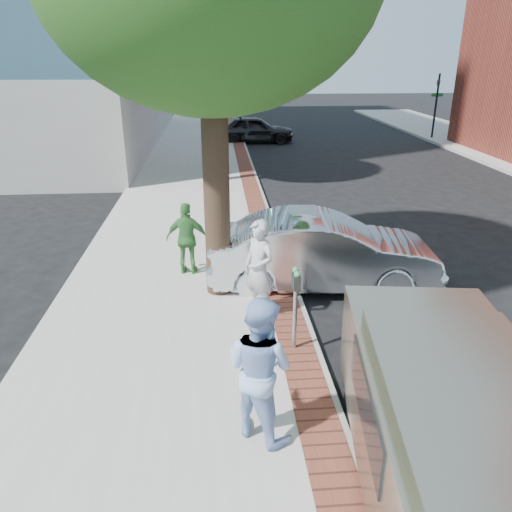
{
  "coord_description": "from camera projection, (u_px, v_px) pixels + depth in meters",
  "views": [
    {
      "loc": [
        -0.59,
        -7.74,
        4.84
      ],
      "look_at": [
        0.13,
        1.2,
        1.2
      ],
      "focal_mm": 35.0,
      "sensor_mm": 36.0,
      "label": 1
    }
  ],
  "objects": [
    {
      "name": "bg_car",
      "position": [
        255.0,
        129.0,
        29.03
      ],
      "size": [
        4.55,
        1.88,
        1.54
      ],
      "primitive_type": "imported",
      "rotation": [
        0.0,
        0.0,
        1.56
      ],
      "color": "black",
      "rests_on": "ground"
    },
    {
      "name": "tree_far",
      "position": [
        215.0,
        40.0,
        18.07
      ],
      "size": [
        4.8,
        4.8,
        7.14
      ],
      "color": "black",
      "rests_on": "sidewalk"
    },
    {
      "name": "brick_strip",
      "position": [
        257.0,
        207.0,
        16.4
      ],
      "size": [
        0.6,
        60.0,
        0.01
      ],
      "primitive_type": "cube",
      "color": "brown",
      "rests_on": "sidewalk"
    },
    {
      "name": "person_gray",
      "position": [
        259.0,
        269.0,
        9.36
      ],
      "size": [
        0.78,
        0.82,
        1.9
      ],
      "primitive_type": "imported",
      "rotation": [
        0.0,
        0.0,
        -0.91
      ],
      "color": "#B7B7BD",
      "rests_on": "sidewalk"
    },
    {
      "name": "person_officer",
      "position": [
        260.0,
        368.0,
        6.33
      ],
      "size": [
        1.22,
        1.2,
        1.98
      ],
      "primitive_type": "imported",
      "rotation": [
        0.0,
        0.0,
        2.4
      ],
      "color": "#9CBAF1",
      "rests_on": "sidewalk"
    },
    {
      "name": "signal_near",
      "position": [
        240.0,
        103.0,
        28.55
      ],
      "size": [
        0.7,
        0.15,
        3.8
      ],
      "color": "black",
      "rests_on": "ground"
    },
    {
      "name": "signal_far",
      "position": [
        436.0,
        101.0,
        29.42
      ],
      "size": [
        0.7,
        0.15,
        3.8
      ],
      "color": "black",
      "rests_on": "ground"
    },
    {
      "name": "sedan_silver",
      "position": [
        323.0,
        252.0,
        10.91
      ],
      "size": [
        5.1,
        2.13,
        1.64
      ],
      "primitive_type": "imported",
      "rotation": [
        0.0,
        0.0,
        1.49
      ],
      "color": "silver",
      "rests_on": "ground"
    },
    {
      "name": "van",
      "position": [
        453.0,
        433.0,
        5.43
      ],
      "size": [
        2.56,
        5.22,
        1.85
      ],
      "rotation": [
        0.0,
        0.0,
        -0.13
      ],
      "color": "gray",
      "rests_on": "ground"
    },
    {
      "name": "curb",
      "position": [
        267.0,
        210.0,
        16.45
      ],
      "size": [
        0.1,
        60.0,
        0.15
      ],
      "primitive_type": "cube",
      "color": "gray",
      "rests_on": "ground"
    },
    {
      "name": "parking_meter",
      "position": [
        296.0,
        293.0,
        8.18
      ],
      "size": [
        0.12,
        0.32,
        1.47
      ],
      "color": "gray",
      "rests_on": "sidewalk"
    },
    {
      "name": "sidewalk",
      "position": [
        190.0,
        211.0,
        16.26
      ],
      "size": [
        5.0,
        60.0,
        0.15
      ],
      "primitive_type": "cube",
      "color": "#9E9991",
      "rests_on": "ground"
    },
    {
      "name": "person_green",
      "position": [
        188.0,
        239.0,
        11.23
      ],
      "size": [
        1.02,
        0.55,
        1.66
      ],
      "primitive_type": "imported",
      "rotation": [
        0.0,
        0.0,
        2.98
      ],
      "color": "#3D833B",
      "rests_on": "sidewalk"
    },
    {
      "name": "ground",
      "position": [
        254.0,
        342.0,
        9.02
      ],
      "size": [
        120.0,
        120.0,
        0.0
      ],
      "primitive_type": "plane",
      "color": "black",
      "rests_on": "ground"
    }
  ]
}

